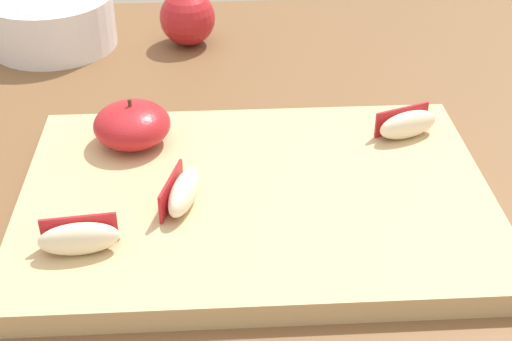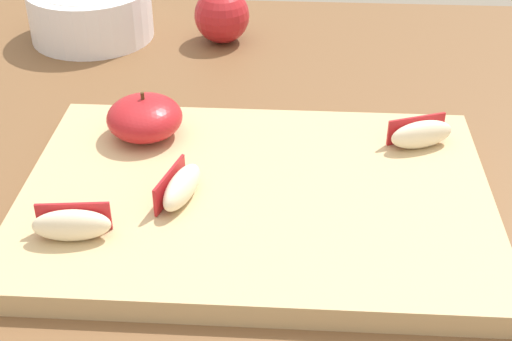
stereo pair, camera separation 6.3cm
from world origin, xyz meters
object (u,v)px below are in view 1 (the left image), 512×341
object	(u,v)px
cutting_board	(256,199)
ceramic_fruit_bowl	(52,19)
apple_wedge_near_knife	(183,192)
apple_wedge_front	(407,124)
apple_wedge_left	(79,238)
apple_half_skin_up	(132,125)
whole_apple_crimson	(187,18)

from	to	relation	value
cutting_board	ceramic_fruit_bowl	world-z (taller)	ceramic_fruit_bowl
apple_wedge_near_knife	apple_wedge_front	distance (m)	0.24
apple_wedge_front	apple_wedge_left	bearing A→B (deg)	-151.68
cutting_board	apple_wedge_left	size ratio (longest dim) A/B	6.40
apple_half_skin_up	ceramic_fruit_bowl	size ratio (longest dim) A/B	0.46
apple_wedge_left	ceramic_fruit_bowl	xyz separation A→B (m)	(-0.10, 0.45, 0.00)
cutting_board	apple_wedge_left	distance (m)	0.16
apple_half_skin_up	whole_apple_crimson	world-z (taller)	whole_apple_crimson
apple_wedge_left	whole_apple_crimson	xyz separation A→B (m)	(0.08, 0.45, 0.00)
apple_wedge_left	whole_apple_crimson	size ratio (longest dim) A/B	0.81
apple_wedge_front	apple_wedge_near_knife	bearing A→B (deg)	-154.75
apple_half_skin_up	apple_wedge_near_knife	size ratio (longest dim) A/B	1.12
apple_wedge_left	cutting_board	bearing A→B (deg)	28.50
apple_half_skin_up	apple_wedge_front	size ratio (longest dim) A/B	1.12
cutting_board	apple_wedge_near_knife	distance (m)	0.07
cutting_board	apple_wedge_front	bearing A→B (deg)	28.15
apple_half_skin_up	ceramic_fruit_bowl	world-z (taller)	apple_half_skin_up
apple_wedge_front	cutting_board	bearing A→B (deg)	-151.85
apple_wedge_front	apple_half_skin_up	bearing A→B (deg)	179.22
whole_apple_crimson	apple_wedge_near_knife	bearing A→B (deg)	-89.43
ceramic_fruit_bowl	apple_wedge_left	bearing A→B (deg)	-77.55
apple_half_skin_up	apple_wedge_left	size ratio (longest dim) A/B	1.14
cutting_board	ceramic_fruit_bowl	xyz separation A→B (m)	(-0.24, 0.38, 0.02)
cutting_board	apple_wedge_near_knife	xyz separation A→B (m)	(-0.06, -0.02, 0.02)
apple_wedge_near_knife	ceramic_fruit_bowl	xyz separation A→B (m)	(-0.18, 0.40, 0.00)
apple_wedge_near_knife	apple_half_skin_up	bearing A→B (deg)	115.70
apple_wedge_front	ceramic_fruit_bowl	distance (m)	0.49
apple_wedge_front	whole_apple_crimson	bearing A→B (deg)	127.58
apple_half_skin_up	apple_wedge_near_knife	distance (m)	0.12
apple_wedge_front	whole_apple_crimson	size ratio (longest dim) A/B	0.83
apple_wedge_front	ceramic_fruit_bowl	bearing A→B (deg)	143.49
apple_wedge_left	ceramic_fruit_bowl	distance (m)	0.46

